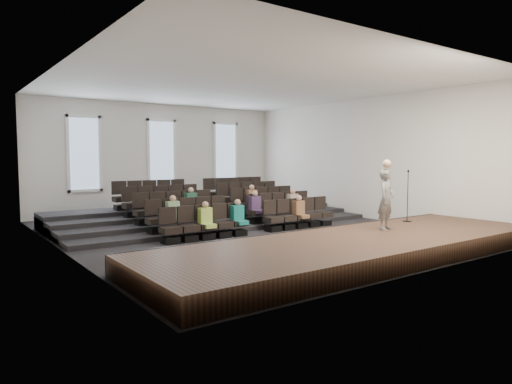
% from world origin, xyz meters
% --- Properties ---
extents(ground, '(14.00, 14.00, 0.00)m').
position_xyz_m(ground, '(0.00, 0.00, 0.00)').
color(ground, black).
rests_on(ground, ground).
extents(ceiling, '(12.00, 14.00, 0.02)m').
position_xyz_m(ceiling, '(0.00, 0.00, 5.01)').
color(ceiling, white).
rests_on(ceiling, ground).
extents(wall_back, '(12.00, 0.04, 5.00)m').
position_xyz_m(wall_back, '(0.00, 7.02, 2.50)').
color(wall_back, silver).
rests_on(wall_back, ground).
extents(wall_front, '(12.00, 0.04, 5.00)m').
position_xyz_m(wall_front, '(0.00, -7.02, 2.50)').
color(wall_front, silver).
rests_on(wall_front, ground).
extents(wall_left, '(0.04, 14.00, 5.00)m').
position_xyz_m(wall_left, '(-6.02, 0.00, 2.50)').
color(wall_left, silver).
rests_on(wall_left, ground).
extents(wall_right, '(0.04, 14.00, 5.00)m').
position_xyz_m(wall_right, '(6.02, 0.00, 2.50)').
color(wall_right, silver).
rests_on(wall_right, ground).
extents(stage, '(11.80, 3.60, 0.50)m').
position_xyz_m(stage, '(0.00, -5.10, 0.25)').
color(stage, '#452F1D').
rests_on(stage, ground).
extents(stage_lip, '(11.80, 0.06, 0.52)m').
position_xyz_m(stage_lip, '(0.00, -3.33, 0.25)').
color(stage_lip, black).
rests_on(stage_lip, ground).
extents(risers, '(11.80, 4.80, 0.60)m').
position_xyz_m(risers, '(0.00, 3.17, 0.20)').
color(risers, black).
rests_on(risers, ground).
extents(seating_rows, '(6.80, 4.70, 1.67)m').
position_xyz_m(seating_rows, '(-0.00, 1.54, 0.68)').
color(seating_rows, black).
rests_on(seating_rows, ground).
extents(windows, '(8.44, 0.10, 3.24)m').
position_xyz_m(windows, '(0.00, 6.95, 2.70)').
color(windows, white).
rests_on(windows, wall_back).
extents(audience, '(5.45, 2.64, 1.10)m').
position_xyz_m(audience, '(0.00, 0.32, 0.81)').
color(audience, '#A6CB51').
rests_on(audience, seating_rows).
extents(speaker, '(0.72, 0.58, 1.72)m').
position_xyz_m(speaker, '(1.67, -4.61, 1.36)').
color(speaker, slate).
rests_on(speaker, stage).
extents(mic_stand, '(0.28, 0.28, 1.65)m').
position_xyz_m(mic_stand, '(3.54, -3.97, 0.99)').
color(mic_stand, black).
rests_on(mic_stand, stage).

